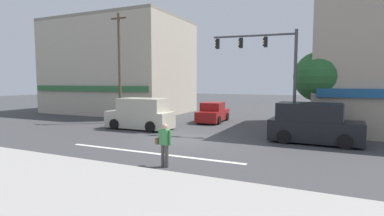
{
  "coord_description": "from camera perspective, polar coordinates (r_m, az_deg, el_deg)",
  "views": [
    {
      "loc": [
        7.38,
        -14.83,
        3.24
      ],
      "look_at": [
        -0.42,
        2.0,
        1.6
      ],
      "focal_mm": 28.0,
      "sensor_mm": 36.0,
      "label": 1
    }
  ],
  "objects": [
    {
      "name": "van_crossing_center",
      "position": [
        20.71,
        -9.72,
        -1.22
      ],
      "size": [
        4.62,
        2.08,
        2.11
      ],
      "color": "#B7B29E",
      "rests_on": "ground"
    },
    {
      "name": "traffic_light_mast",
      "position": [
        18.27,
        14.98,
        8.21
      ],
      "size": [
        4.86,
        0.75,
        6.2
      ],
      "color": "#47474C",
      "rests_on": "ground"
    },
    {
      "name": "van_waiting_far",
      "position": [
        17.02,
        22.06,
        -2.86
      ],
      "size": [
        4.66,
        2.16,
        2.11
      ],
      "color": "black",
      "rests_on": "ground"
    },
    {
      "name": "building_left_block",
      "position": [
        33.0,
        -13.66,
        7.59
      ],
      "size": [
        13.9,
        9.42,
        9.57
      ],
      "color": "#B7AD99",
      "rests_on": "ground"
    },
    {
      "name": "sidewalk_curb",
      "position": [
        10.22,
        -23.94,
        -13.39
      ],
      "size": [
        40.0,
        5.0,
        0.16
      ],
      "primitive_type": "cube",
      "color": "#9E9993",
      "rests_on": "ground"
    },
    {
      "name": "ground_plane",
      "position": [
        16.88,
        -1.58,
        -6.02
      ],
      "size": [
        120.0,
        120.0,
        0.0
      ],
      "primitive_type": "plane",
      "color": "#3D3D3F"
    },
    {
      "name": "lane_marking_stripe",
      "position": [
        13.9,
        -8.08,
        -8.46
      ],
      "size": [
        9.0,
        0.24,
        0.01
      ],
      "primitive_type": "cube",
      "color": "silver",
      "rests_on": "ground"
    },
    {
      "name": "street_tree",
      "position": [
        19.92,
        23.03,
        5.48
      ],
      "size": [
        3.03,
        3.03,
        5.06
      ],
      "color": "#4C3823",
      "rests_on": "ground"
    },
    {
      "name": "utility_pole_near_left",
      "position": [
        24.13,
        -13.63,
        7.65
      ],
      "size": [
        1.4,
        0.22,
        8.48
      ],
      "color": "brown",
      "rests_on": "ground"
    },
    {
      "name": "pedestrian_foreground_with_bag",
      "position": [
        11.42,
        -5.3,
        -6.52
      ],
      "size": [
        0.67,
        0.34,
        1.67
      ],
      "color": "#4C4742",
      "rests_on": "ground"
    },
    {
      "name": "sedan_crossing_leftbound",
      "position": [
        24.15,
        4.01,
        -0.97
      ],
      "size": [
        2.1,
        4.21,
        1.58
      ],
      "color": "maroon",
      "rests_on": "ground"
    }
  ]
}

